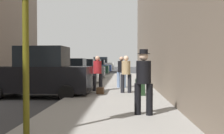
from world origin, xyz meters
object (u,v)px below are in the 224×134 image
object	(u,v)px
traffic_light	(26,1)
rolling_suitcase	(140,87)
parked_blue_sedan	(96,67)
duffel_bag	(100,90)
pedestrian_with_fedora	(144,79)
pedestrian_in_tan_coat	(126,72)
parked_black_suv	(40,74)
parked_dark_green_sedan	(91,68)
parked_silver_sedan	(69,72)
fire_hydrant	(83,85)
parked_gray_coupe	(82,70)
pedestrian_in_red_jacket	(97,71)
parked_white_van	(100,65)
pedestrian_in_jeans	(121,70)

from	to	relation	value
traffic_light	rolling_suitcase	world-z (taller)	traffic_light
parked_blue_sedan	duffel_bag	size ratio (longest dim) A/B	9.66
pedestrian_with_fedora	rolling_suitcase	distance (m)	4.03
parked_blue_sedan	pedestrian_in_tan_coat	bearing A→B (deg)	-80.31
parked_black_suv	parked_dark_green_sedan	xyz separation A→B (m)	(0.00, 17.15, -0.18)
rolling_suitcase	pedestrian_in_tan_coat	bearing A→B (deg)	129.23
parked_black_suv	duffel_bag	size ratio (longest dim) A/B	10.56
parked_silver_sedan	duffel_bag	xyz separation A→B (m)	(2.68, -5.59, -0.56)
parked_dark_green_sedan	rolling_suitcase	size ratio (longest dim) A/B	4.07
traffic_light	fire_hydrant	bearing A→B (deg)	90.42
parked_black_suv	parked_gray_coupe	bearing A→B (deg)	90.00
parked_black_suv	traffic_light	world-z (taller)	traffic_light
parked_dark_green_sedan	rolling_suitcase	distance (m)	17.85
pedestrian_in_red_jacket	duffel_bag	xyz separation A→B (m)	(0.24, -1.04, -0.81)
parked_silver_sedan	pedestrian_in_red_jacket	distance (m)	5.16
parked_gray_coupe	duffel_bag	world-z (taller)	parked_gray_coupe
parked_white_van	pedestrian_in_tan_coat	bearing A→B (deg)	-82.02
parked_silver_sedan	pedestrian_in_red_jacket	world-z (taller)	pedestrian_in_red_jacket
parked_gray_coupe	pedestrian_in_jeans	xyz separation A→B (m)	(3.60, -8.15, 0.26)
parked_dark_green_sedan	pedestrian_with_fedora	bearing A→B (deg)	-78.65
fire_hydrant	pedestrian_in_red_jacket	size ratio (longest dim) A/B	0.41
parked_blue_sedan	fire_hydrant	bearing A→B (deg)	-85.38
pedestrian_in_jeans	rolling_suitcase	world-z (taller)	pedestrian_in_jeans
parked_white_van	duffel_bag	world-z (taller)	parked_white_van
pedestrian_with_fedora	parked_dark_green_sedan	bearing A→B (deg)	101.35
parked_gray_coupe	traffic_light	xyz separation A→B (m)	(1.85, -17.19, 1.91)
parked_white_van	parked_silver_sedan	bearing A→B (deg)	-90.00
traffic_light	pedestrian_in_tan_coat	distance (m)	7.24
fire_hydrant	rolling_suitcase	bearing A→B (deg)	-17.87
parked_silver_sedan	parked_white_van	world-z (taller)	parked_white_van
pedestrian_in_tan_coat	parked_blue_sedan	bearing A→B (deg)	99.69
parked_gray_coupe	rolling_suitcase	xyz separation A→B (m)	(4.43, -11.15, -0.36)
parked_dark_green_sedan	fire_hydrant	size ratio (longest dim) A/B	6.01
parked_gray_coupe	parked_blue_sedan	bearing A→B (deg)	90.00
parked_silver_sedan	fire_hydrant	xyz separation A→B (m)	(1.80, -5.12, -0.35)
parked_silver_sedan	parked_white_van	bearing A→B (deg)	90.00
parked_silver_sedan	parked_gray_coupe	xyz separation A→B (m)	(0.00, 5.19, 0.00)
rolling_suitcase	fire_hydrant	bearing A→B (deg)	162.13
pedestrian_in_jeans	pedestrian_in_red_jacket	size ratio (longest dim) A/B	1.00
pedestrian_in_jeans	parked_blue_sedan	bearing A→B (deg)	100.12
parked_silver_sedan	pedestrian_with_fedora	bearing A→B (deg)	-66.77
parked_black_suv	pedestrian_in_jeans	bearing A→B (deg)	38.47
parked_black_suv	parked_silver_sedan	xyz separation A→B (m)	(0.00, 5.83, -0.18)
traffic_light	pedestrian_in_red_jacket	bearing A→B (deg)	85.49
parked_silver_sedan	parked_blue_sedan	size ratio (longest dim) A/B	0.99
duffel_bag	pedestrian_in_red_jacket	bearing A→B (deg)	102.96
fire_hydrant	pedestrian_in_tan_coat	xyz separation A→B (m)	(2.03, -0.12, 0.61)
fire_hydrant	pedestrian_with_fedora	xyz separation A→B (m)	(2.46, -4.82, 0.64)
parked_dark_green_sedan	traffic_light	size ratio (longest dim) A/B	1.18
parked_black_suv	pedestrian_in_red_jacket	size ratio (longest dim) A/B	2.72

